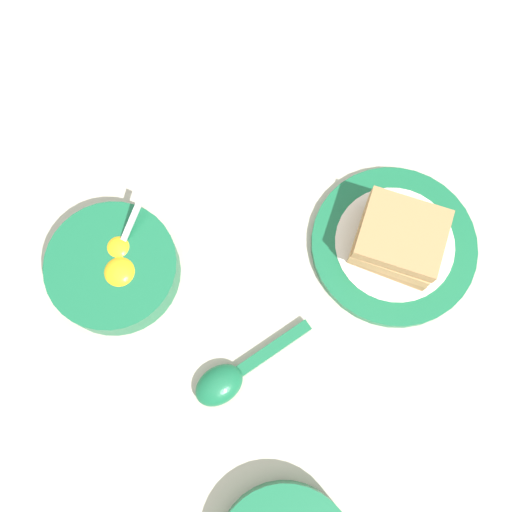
{
  "coord_description": "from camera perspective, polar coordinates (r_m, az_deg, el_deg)",
  "views": [
    {
      "loc": [
        0.1,
        0.09,
        0.71
      ],
      "look_at": [
        -0.09,
        0.06,
        0.02
      ],
      "focal_mm": 42.0,
      "sensor_mm": 36.0,
      "label": 1
    }
  ],
  "objects": [
    {
      "name": "egg_bowl",
      "position": [
        0.73,
        -13.37,
        -1.14
      ],
      "size": [
        0.15,
        0.15,
        0.07
      ],
      "color": "#196B42",
      "rests_on": "ground_plane"
    },
    {
      "name": "soup_spoon",
      "position": [
        0.7,
        -2.49,
        -11.5
      ],
      "size": [
        0.12,
        0.13,
        0.03
      ],
      "color": "#196B42",
      "rests_on": "ground_plane"
    },
    {
      "name": "toast_plate",
      "position": [
        0.75,
        12.98,
        1.01
      ],
      "size": [
        0.2,
        0.2,
        0.01
      ],
      "color": "#196B42",
      "rests_on": "ground_plane"
    },
    {
      "name": "ground_plane",
      "position": [
        0.72,
        -5.99,
        -6.35
      ],
      "size": [
        3.0,
        3.0,
        0.0
      ],
      "primitive_type": "plane",
      "color": "beige"
    },
    {
      "name": "toast_sandwich",
      "position": [
        0.71,
        13.51,
        1.66
      ],
      "size": [
        0.11,
        0.12,
        0.06
      ],
      "color": "tan",
      "rests_on": "toast_plate"
    }
  ]
}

